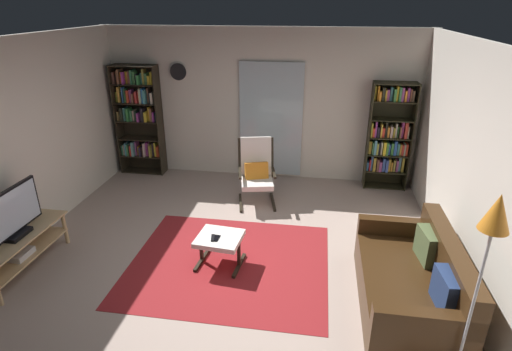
# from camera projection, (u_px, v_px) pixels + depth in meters

# --- Properties ---
(ground_plane) EXTENTS (7.02, 7.02, 0.00)m
(ground_plane) POSITION_uv_depth(u_px,v_px,m) (225.00, 265.00, 5.00)
(ground_plane) COLOR #B0998D
(wall_back) EXTENTS (5.60, 0.06, 2.60)m
(wall_back) POSITION_uv_depth(u_px,v_px,m) (260.00, 105.00, 7.13)
(wall_back) COLOR silver
(wall_back) RESTS_ON ground
(wall_left) EXTENTS (0.06, 6.00, 2.60)m
(wall_left) POSITION_uv_depth(u_px,v_px,m) (1.00, 153.00, 4.87)
(wall_left) COLOR silver
(wall_left) RESTS_ON ground
(wall_right) EXTENTS (0.06, 6.00, 2.60)m
(wall_right) POSITION_uv_depth(u_px,v_px,m) (484.00, 182.00, 4.11)
(wall_right) COLOR silver
(wall_right) RESTS_ON ground
(glass_door_panel) EXTENTS (1.10, 0.01, 2.00)m
(glass_door_panel) POSITION_uv_depth(u_px,v_px,m) (271.00, 121.00, 7.14)
(glass_door_panel) COLOR silver
(area_rug) EXTENTS (2.40, 2.08, 0.01)m
(area_rug) POSITION_uv_depth(u_px,v_px,m) (229.00, 263.00, 5.03)
(area_rug) COLOR maroon
(area_rug) RESTS_ON ground
(tv_stand) EXTENTS (0.44, 1.33, 0.46)m
(tv_stand) POSITION_uv_depth(u_px,v_px,m) (20.00, 248.00, 4.80)
(tv_stand) COLOR tan
(tv_stand) RESTS_ON ground
(television) EXTENTS (0.20, 0.90, 0.58)m
(television) POSITION_uv_depth(u_px,v_px,m) (12.00, 215.00, 4.64)
(television) COLOR black
(television) RESTS_ON tv_stand
(bookshelf_near_tv) EXTENTS (0.80, 0.30, 1.97)m
(bookshelf_near_tv) POSITION_uv_depth(u_px,v_px,m) (139.00, 116.00, 7.34)
(bookshelf_near_tv) COLOR black
(bookshelf_near_tv) RESTS_ON ground
(bookshelf_near_sofa) EXTENTS (0.70, 0.30, 1.80)m
(bookshelf_near_sofa) POSITION_uv_depth(u_px,v_px,m) (389.00, 136.00, 6.78)
(bookshelf_near_sofa) COLOR black
(bookshelf_near_sofa) RESTS_ON ground
(leather_sofa) EXTENTS (0.90, 1.73, 0.81)m
(leather_sofa) POSITION_uv_depth(u_px,v_px,m) (413.00, 283.00, 4.21)
(leather_sofa) COLOR #3A2411
(leather_sofa) RESTS_ON ground
(lounge_armchair) EXTENTS (0.68, 0.75, 1.02)m
(lounge_armchair) POSITION_uv_depth(u_px,v_px,m) (256.00, 170.00, 6.41)
(lounge_armchair) COLOR black
(lounge_armchair) RESTS_ON ground
(ottoman) EXTENTS (0.56, 0.53, 0.39)m
(ottoman) POSITION_uv_depth(u_px,v_px,m) (219.00, 241.00, 4.89)
(ottoman) COLOR white
(ottoman) RESTS_ON ground
(tv_remote) EXTENTS (0.07, 0.15, 0.02)m
(tv_remote) POSITION_uv_depth(u_px,v_px,m) (213.00, 238.00, 4.82)
(tv_remote) COLOR black
(tv_remote) RESTS_ON ottoman
(cell_phone) EXTENTS (0.08, 0.14, 0.01)m
(cell_phone) POSITION_uv_depth(u_px,v_px,m) (216.00, 238.00, 4.82)
(cell_phone) COLOR black
(cell_phone) RESTS_ON ottoman
(floor_lamp_by_sofa) EXTENTS (0.22, 0.22, 1.77)m
(floor_lamp_by_sofa) POSITION_uv_depth(u_px,v_px,m) (492.00, 233.00, 2.89)
(floor_lamp_by_sofa) COLOR #A5A5AD
(floor_lamp_by_sofa) RESTS_ON ground
(wall_clock) EXTENTS (0.29, 0.03, 0.29)m
(wall_clock) POSITION_uv_depth(u_px,v_px,m) (178.00, 72.00, 7.04)
(wall_clock) COLOR silver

